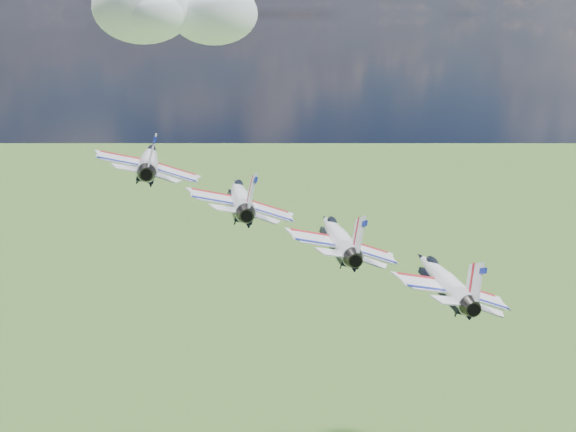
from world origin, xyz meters
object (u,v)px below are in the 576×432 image
jet_0 (149,160)px  jet_2 (338,236)px  jet_1 (240,197)px  jet_3 (443,279)px

jet_0 → jet_2: bearing=-28.7°
jet_1 → jet_3: (15.60, -16.87, -6.83)m
jet_0 → jet_3: (23.39, -25.30, -10.25)m
jet_0 → jet_2: jet_0 is taller
jet_1 → jet_2: size_ratio=1.00×
jet_1 → jet_0: bearing=151.3°
jet_3 → jet_1: bearing=151.3°
jet_2 → jet_3: (7.80, -8.43, -3.42)m
jet_0 → jet_1: jet_0 is taller
jet_2 → jet_3: bearing=-28.7°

